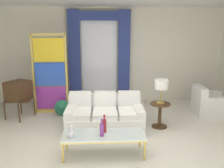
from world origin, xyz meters
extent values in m
plane|color=silver|center=(0.00, 0.00, 0.00)|extent=(16.00, 16.00, 0.00)
cube|color=silver|center=(0.00, 3.06, 1.50)|extent=(8.00, 0.12, 3.00)
cube|color=white|center=(-0.35, 2.98, 1.55)|extent=(1.10, 0.02, 2.50)
cylinder|color=gold|center=(-0.35, 2.90, 2.86)|extent=(2.00, 0.04, 0.04)
cube|color=navy|center=(-1.12, 2.88, 1.55)|extent=(0.36, 0.12, 2.70)
cube|color=navy|center=(0.42, 2.88, 1.55)|extent=(0.36, 0.12, 2.70)
cube|color=navy|center=(-0.35, 2.88, 2.72)|extent=(1.80, 0.10, 0.28)
cube|color=white|center=(-0.25, 0.69, 0.19)|extent=(1.76, 0.94, 0.38)
cube|color=white|center=(-0.24, 1.06, 0.39)|extent=(1.74, 0.24, 0.78)
cube|color=white|center=(0.53, 0.67, 0.28)|extent=(0.22, 0.86, 0.56)
cube|color=white|center=(-1.03, 0.71, 0.28)|extent=(0.22, 0.86, 0.56)
cube|color=white|center=(0.33, 0.63, 0.44)|extent=(0.55, 0.75, 0.12)
cube|color=white|center=(0.33, 0.95, 0.66)|extent=(0.51, 0.15, 0.40)
cube|color=white|center=(-0.25, 0.64, 0.44)|extent=(0.55, 0.75, 0.12)
cube|color=white|center=(-0.25, 0.96, 0.66)|extent=(0.51, 0.15, 0.40)
cube|color=white|center=(-0.83, 0.66, 0.44)|extent=(0.55, 0.75, 0.12)
cube|color=white|center=(-0.83, 0.98, 0.66)|extent=(0.51, 0.15, 0.40)
cube|color=silver|center=(-0.31, -0.44, 0.40)|extent=(1.51, 0.57, 0.02)
cube|color=gold|center=(-0.31, -0.18, 0.38)|extent=(1.51, 0.04, 0.03)
cube|color=gold|center=(-0.31, -0.70, 0.38)|extent=(1.51, 0.04, 0.03)
cube|color=gold|center=(-1.04, -0.44, 0.38)|extent=(0.04, 0.57, 0.03)
cube|color=gold|center=(0.43, -0.44, 0.38)|extent=(0.04, 0.57, 0.03)
cylinder|color=gold|center=(-1.02, -0.20, 0.19)|extent=(0.04, 0.04, 0.38)
cylinder|color=gold|center=(0.41, -0.20, 0.19)|extent=(0.04, 0.04, 0.38)
cylinder|color=gold|center=(-1.02, -0.68, 0.19)|extent=(0.04, 0.04, 0.38)
cylinder|color=gold|center=(0.41, -0.68, 0.19)|extent=(0.04, 0.04, 0.38)
cylinder|color=#753384|center=(-0.34, -0.51, 0.52)|extent=(0.07, 0.07, 0.23)
cylinder|color=#753384|center=(-0.34, -0.51, 0.67)|extent=(0.03, 0.03, 0.06)
sphere|color=#753384|center=(-0.34, -0.51, 0.72)|extent=(0.04, 0.04, 0.04)
cylinder|color=maroon|center=(-0.29, -0.35, 0.53)|extent=(0.08, 0.08, 0.25)
cylinder|color=maroon|center=(-0.29, -0.35, 0.69)|extent=(0.03, 0.03, 0.06)
sphere|color=maroon|center=(-0.29, -0.35, 0.73)|extent=(0.04, 0.04, 0.04)
cylinder|color=silver|center=(-0.88, -0.54, 0.47)|extent=(0.12, 0.12, 0.13)
cylinder|color=silver|center=(-0.88, -0.54, 0.56)|extent=(0.04, 0.04, 0.05)
sphere|color=silver|center=(-0.88, -0.54, 0.61)|extent=(0.05, 0.05, 0.05)
cube|color=#472D19|center=(-2.48, 1.62, 0.50)|extent=(0.62, 0.54, 0.03)
cylinder|color=#472D19|center=(-2.82, 1.48, 0.25)|extent=(0.04, 0.04, 0.50)
cylinder|color=#472D19|center=(-2.57, 1.98, 0.25)|extent=(0.04, 0.04, 0.50)
cylinder|color=#472D19|center=(-2.39, 1.27, 0.25)|extent=(0.04, 0.04, 0.50)
cylinder|color=#472D19|center=(-2.14, 1.77, 0.25)|extent=(0.04, 0.04, 0.50)
cube|color=#472D19|center=(-2.48, 1.62, 0.76)|extent=(0.68, 0.71, 0.48)
cube|color=black|center=(-2.69, 1.73, 0.78)|extent=(0.18, 0.36, 0.30)
cylinder|color=gold|center=(-2.73, 1.66, 0.59)|extent=(0.03, 0.04, 0.04)
cylinder|color=gold|center=(-2.66, 1.80, 0.59)|extent=(0.03, 0.04, 0.04)
cylinder|color=silver|center=(-2.48, 1.62, 1.18)|extent=(0.07, 0.12, 0.34)
cylinder|color=silver|center=(-2.48, 1.62, 1.18)|extent=(0.07, 0.12, 0.34)
cube|color=white|center=(2.69, 1.57, 0.20)|extent=(0.87, 0.87, 0.40)
cube|color=white|center=(2.69, 1.57, 0.45)|extent=(0.75, 0.75, 0.10)
cube|color=white|center=(2.37, 1.60, 0.40)|extent=(0.27, 0.82, 0.80)
cube|color=white|center=(2.71, 1.89, 0.29)|extent=(0.75, 0.25, 0.58)
cube|color=white|center=(2.66, 1.25, 0.29)|extent=(0.75, 0.25, 0.58)
cube|color=gold|center=(-2.17, 2.00, 1.10)|extent=(0.05, 0.05, 2.20)
cube|color=gold|center=(-1.27, 2.00, 1.10)|extent=(0.05, 0.05, 2.20)
cube|color=gold|center=(-1.72, 2.00, 2.17)|extent=(0.90, 0.05, 0.06)
cube|color=gold|center=(-1.72, 2.00, 0.05)|extent=(0.90, 0.05, 0.10)
cube|color=purple|center=(-1.72, 2.00, 0.43)|extent=(0.82, 0.02, 0.64)
cube|color=#1E47B7|center=(-1.72, 2.00, 1.10)|extent=(0.82, 0.02, 0.64)
cube|color=yellow|center=(-1.72, 2.00, 1.77)|extent=(0.82, 0.02, 0.64)
cylinder|color=beige|center=(-1.38, 1.79, 0.03)|extent=(0.16, 0.16, 0.06)
ellipsoid|color=#145E8C|center=(-1.38, 1.79, 0.14)|extent=(0.18, 0.32, 0.20)
sphere|color=#145E8C|center=(-1.38, 1.93, 0.25)|extent=(0.09, 0.09, 0.09)
cone|color=gold|center=(-1.38, 1.99, 0.25)|extent=(0.02, 0.04, 0.02)
cone|color=#288058|center=(-1.38, 1.61, 0.24)|extent=(0.44, 0.40, 0.50)
cylinder|color=#472D19|center=(1.06, 0.78, 0.58)|extent=(0.48, 0.48, 0.03)
cylinder|color=#472D19|center=(1.06, 0.78, 0.29)|extent=(0.08, 0.08, 0.55)
cylinder|color=#472D19|center=(1.06, 0.78, 0.01)|extent=(0.36, 0.36, 0.03)
cylinder|color=#B29338|center=(1.06, 0.78, 0.61)|extent=(0.18, 0.18, 0.04)
cylinder|color=#B29338|center=(1.06, 0.78, 0.81)|extent=(0.03, 0.03, 0.36)
cylinder|color=white|center=(1.06, 0.78, 1.05)|extent=(0.32, 0.32, 0.22)
camera|label=1|loc=(-0.39, -4.41, 2.23)|focal=37.44mm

